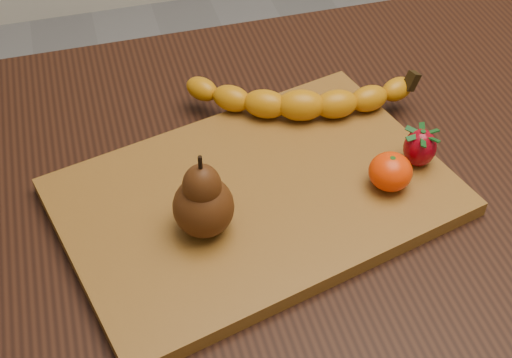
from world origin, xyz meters
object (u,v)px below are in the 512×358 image
object	(u,v)px
table	(318,217)
cutting_board	(256,197)
pear	(203,195)
mandarin	(390,172)

from	to	relation	value
table	cutting_board	size ratio (longest dim) A/B	2.22
cutting_board	pear	bearing A→B (deg)	-164.30
table	mandarin	size ratio (longest dim) A/B	19.33
table	pear	bearing A→B (deg)	-154.40
cutting_board	mandarin	distance (m)	0.16
table	pear	world-z (taller)	pear
table	pear	xyz separation A→B (m)	(-0.17, -0.08, 0.17)
cutting_board	mandarin	size ratio (longest dim) A/B	8.70
cutting_board	mandarin	xyz separation A→B (m)	(0.15, -0.03, 0.03)
cutting_board	table	bearing A→B (deg)	9.07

